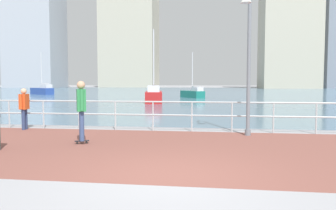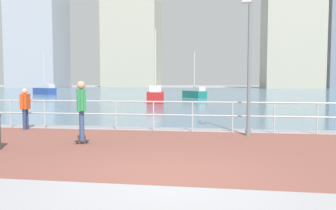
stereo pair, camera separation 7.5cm
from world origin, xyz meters
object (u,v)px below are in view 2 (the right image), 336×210
sailboat_gray (45,90)px  sailboat_white (195,93)px  lamppost (248,49)px  bystander (25,106)px  skateboarder (81,106)px  sailboat_blue (156,96)px

sailboat_gray → sailboat_white: size_ratio=1.18×
lamppost → sailboat_white: size_ratio=1.02×
lamppost → bystander: lamppost is taller
bystander → skateboarder: bearing=-37.2°
lamppost → skateboarder: bearing=-157.1°
sailboat_blue → sailboat_white: 9.47m
sailboat_white → sailboat_gray: bearing=162.0°
lamppost → bystander: bearing=177.1°
sailboat_white → lamppost: bearing=-82.4°
bystander → sailboat_blue: bearing=83.6°
lamppost → sailboat_gray: sailboat_gray is taller
sailboat_white → skateboarder: bearing=-92.8°
bystander → sailboat_gray: size_ratio=0.26×
bystander → sailboat_white: size_ratio=0.31×
bystander → sailboat_blue: size_ratio=0.25×
sailboat_gray → skateboarder: bearing=-60.2°
sailboat_gray → sailboat_white: sailboat_gray is taller
sailboat_blue → sailboat_gray: bearing=139.3°
sailboat_gray → sailboat_white: 22.43m
sailboat_gray → sailboat_blue: size_ratio=0.95×
bystander → lamppost: bearing=-2.9°
bystander → sailboat_white: 25.95m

